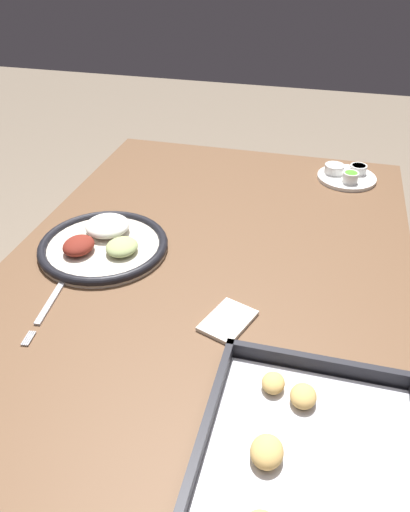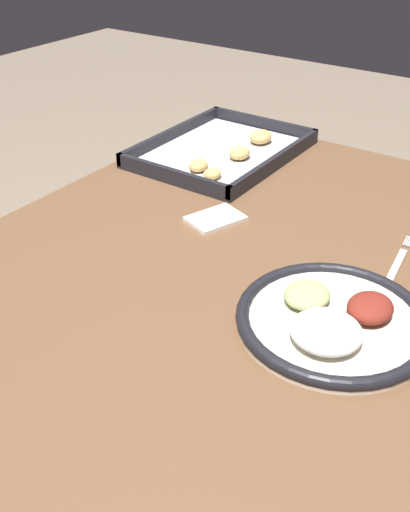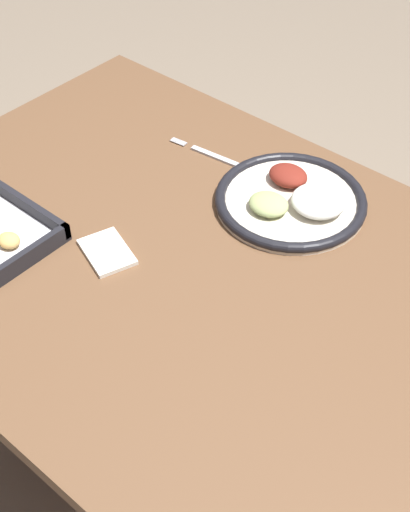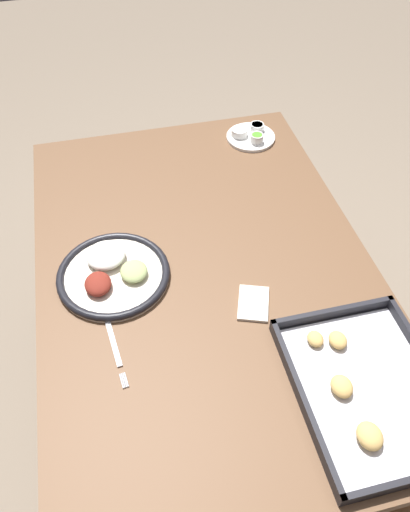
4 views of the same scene
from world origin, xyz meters
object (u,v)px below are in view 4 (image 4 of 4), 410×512
(dinner_plate, at_px, (113,273))
(napkin, at_px, (253,303))
(saucer_plate, at_px, (250,135))
(baking_tray, at_px, (365,389))
(fork, at_px, (114,343))

(dinner_plate, xyz_separation_m, napkin, (0.17, 0.32, -0.01))
(saucer_plate, bearing_deg, dinner_plate, -46.00)
(dinner_plate, bearing_deg, saucer_plate, 134.00)
(baking_tray, bearing_deg, saucer_plate, 177.92)
(dinner_plate, distance_m, saucer_plate, 0.71)
(baking_tray, height_order, napkin, baking_tray)
(saucer_plate, bearing_deg, baking_tray, -2.08)
(dinner_plate, relative_size, fork, 1.36)
(dinner_plate, xyz_separation_m, saucer_plate, (-0.49, 0.51, -0.00))
(fork, relative_size, saucer_plate, 1.30)
(saucer_plate, relative_size, baking_tray, 0.41)
(fork, height_order, saucer_plate, saucer_plate)
(dinner_plate, relative_size, saucer_plate, 1.77)
(saucer_plate, bearing_deg, fork, -37.59)
(napkin, bearing_deg, saucer_plate, 163.71)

